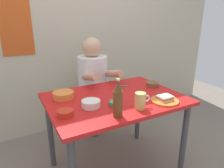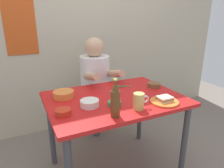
{
  "view_description": "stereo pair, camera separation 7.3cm",
  "coord_description": "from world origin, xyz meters",
  "px_view_note": "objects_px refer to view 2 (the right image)",
  "views": [
    {
      "loc": [
        -0.76,
        -1.37,
        1.38
      ],
      "look_at": [
        0.0,
        0.05,
        0.84
      ],
      "focal_mm": 32.64,
      "sensor_mm": 36.0,
      "label": 1
    },
    {
      "loc": [
        -0.7,
        -1.4,
        1.38
      ],
      "look_at": [
        0.0,
        0.05,
        0.84
      ],
      "focal_mm": 32.64,
      "sensor_mm": 36.0,
      "label": 2
    }
  ],
  "objects_px": {
    "stool": "(96,109)",
    "plate_orange": "(164,102)",
    "dining_table": "(115,107)",
    "sandwich": "(165,99)",
    "condiment_bowl_brown": "(154,85)",
    "beer_mug": "(139,101)",
    "person_seated": "(95,75)",
    "beer_bottle": "(115,100)"
  },
  "relations": [
    {
      "from": "condiment_bowl_brown",
      "to": "plate_orange",
      "type": "bearing_deg",
      "value": -113.92
    },
    {
      "from": "person_seated",
      "to": "sandwich",
      "type": "distance_m",
      "value": 0.91
    },
    {
      "from": "stool",
      "to": "person_seated",
      "type": "relative_size",
      "value": 0.63
    },
    {
      "from": "dining_table",
      "to": "person_seated",
      "type": "xyz_separation_m",
      "value": [
        0.07,
        0.62,
        0.12
      ]
    },
    {
      "from": "stool",
      "to": "beer_mug",
      "type": "distance_m",
      "value": 1.01
    },
    {
      "from": "beer_mug",
      "to": "condiment_bowl_brown",
      "type": "xyz_separation_m",
      "value": [
        0.39,
        0.34,
        -0.04
      ]
    },
    {
      "from": "person_seated",
      "to": "beer_mug",
      "type": "xyz_separation_m",
      "value": [
        -0.01,
        -0.89,
        0.03
      ]
    },
    {
      "from": "stool",
      "to": "plate_orange",
      "type": "height_order",
      "value": "plate_orange"
    },
    {
      "from": "sandwich",
      "to": "beer_mug",
      "type": "xyz_separation_m",
      "value": [
        -0.24,
        -0.01,
        0.03
      ]
    },
    {
      "from": "person_seated",
      "to": "beer_bottle",
      "type": "distance_m",
      "value": 0.95
    },
    {
      "from": "person_seated",
      "to": "plate_orange",
      "type": "distance_m",
      "value": 0.91
    },
    {
      "from": "dining_table",
      "to": "beer_mug",
      "type": "height_order",
      "value": "beer_mug"
    },
    {
      "from": "dining_table",
      "to": "plate_orange",
      "type": "distance_m",
      "value": 0.41
    },
    {
      "from": "beer_bottle",
      "to": "condiment_bowl_brown",
      "type": "relative_size",
      "value": 2.18
    },
    {
      "from": "sandwich",
      "to": "beer_bottle",
      "type": "bearing_deg",
      "value": -175.26
    },
    {
      "from": "beer_mug",
      "to": "condiment_bowl_brown",
      "type": "height_order",
      "value": "beer_mug"
    },
    {
      "from": "stool",
      "to": "beer_mug",
      "type": "relative_size",
      "value": 3.57
    },
    {
      "from": "person_seated",
      "to": "beer_bottle",
      "type": "height_order",
      "value": "person_seated"
    },
    {
      "from": "condiment_bowl_brown",
      "to": "person_seated",
      "type": "bearing_deg",
      "value": 124.35
    },
    {
      "from": "stool",
      "to": "condiment_bowl_brown",
      "type": "bearing_deg",
      "value": -56.19
    },
    {
      "from": "dining_table",
      "to": "beer_mug",
      "type": "xyz_separation_m",
      "value": [
        0.06,
        -0.28,
        0.15
      ]
    },
    {
      "from": "dining_table",
      "to": "sandwich",
      "type": "bearing_deg",
      "value": -41.56
    },
    {
      "from": "stool",
      "to": "sandwich",
      "type": "relative_size",
      "value": 4.09
    },
    {
      "from": "dining_table",
      "to": "beer_mug",
      "type": "bearing_deg",
      "value": -78.0
    },
    {
      "from": "sandwich",
      "to": "beer_mug",
      "type": "relative_size",
      "value": 0.87
    },
    {
      "from": "dining_table",
      "to": "sandwich",
      "type": "height_order",
      "value": "sandwich"
    },
    {
      "from": "stool",
      "to": "sandwich",
      "type": "height_order",
      "value": "sandwich"
    },
    {
      "from": "stool",
      "to": "sandwich",
      "type": "distance_m",
      "value": 1.02
    },
    {
      "from": "sandwich",
      "to": "stool",
      "type": "bearing_deg",
      "value": 104.44
    },
    {
      "from": "stool",
      "to": "condiment_bowl_brown",
      "type": "height_order",
      "value": "condiment_bowl_brown"
    },
    {
      "from": "stool",
      "to": "plate_orange",
      "type": "bearing_deg",
      "value": -75.56
    },
    {
      "from": "person_seated",
      "to": "condiment_bowl_brown",
      "type": "bearing_deg",
      "value": -55.65
    },
    {
      "from": "stool",
      "to": "condiment_bowl_brown",
      "type": "xyz_separation_m",
      "value": [
        0.38,
        -0.56,
        0.41
      ]
    },
    {
      "from": "plate_orange",
      "to": "dining_table",
      "type": "bearing_deg",
      "value": 138.44
    },
    {
      "from": "stool",
      "to": "person_seated",
      "type": "distance_m",
      "value": 0.42
    },
    {
      "from": "beer_bottle",
      "to": "plate_orange",
      "type": "bearing_deg",
      "value": 4.74
    },
    {
      "from": "beer_mug",
      "to": "plate_orange",
      "type": "bearing_deg",
      "value": 2.22
    },
    {
      "from": "stool",
      "to": "sandwich",
      "type": "bearing_deg",
      "value": -75.56
    },
    {
      "from": "condiment_bowl_brown",
      "to": "sandwich",
      "type": "bearing_deg",
      "value": -113.92
    },
    {
      "from": "sandwich",
      "to": "condiment_bowl_brown",
      "type": "bearing_deg",
      "value": 66.08
    },
    {
      "from": "person_seated",
      "to": "beer_bottle",
      "type": "relative_size",
      "value": 2.75
    },
    {
      "from": "dining_table",
      "to": "beer_bottle",
      "type": "distance_m",
      "value": 0.4
    }
  ]
}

